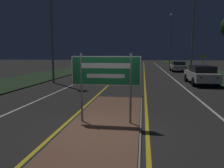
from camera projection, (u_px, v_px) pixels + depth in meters
The scene contains 19 objects.
ground_plane at pixel (103, 131), 6.88m from camera, with size 160.00×160.00×0.00m, color #282623.
median_island at pixel (106, 123), 7.48m from camera, with size 2.42×8.88×0.10m.
verge_left at pixel (58, 73), 27.81m from camera, with size 5.00×100.00×0.08m.
verge_right at pixel (215, 75), 25.16m from camera, with size 5.00×100.00×0.08m.
centre_line_yellow_left at pixel (125, 71), 31.59m from camera, with size 0.12×70.00×0.01m.
centre_line_yellow_right at pixel (144, 71), 31.20m from camera, with size 0.12×70.00×0.01m.
lane_line_white_left at pixel (106, 70), 31.98m from camera, with size 0.12×70.00×0.01m.
lane_line_white_right at pixel (164, 71), 30.81m from camera, with size 0.12×70.00×0.01m.
edge_line_white_left at pixel (86, 70), 32.40m from camera, with size 0.10×70.00×0.01m.
edge_line_white_right at pixel (186, 71), 30.39m from camera, with size 0.10×70.00×0.01m.
highway_sign at pixel (106, 74), 7.24m from camera, with size 2.32×0.07×2.34m.
streetlight_right_near at pixel (194, 11), 22.23m from camera, with size 0.58×0.58×10.21m.
streetlight_right_far at pixel (171, 34), 44.25m from camera, with size 0.49×0.49×10.42m.
car_receding_0 at pixel (201, 74), 17.34m from camera, with size 1.88×4.75×1.49m.
car_receding_1 at pixel (178, 66), 29.94m from camera, with size 1.89×4.12×1.35m.
car_approaching_0 at pixel (102, 72), 19.98m from camera, with size 1.92×4.45×1.47m.
car_approaching_1 at pixel (97, 65), 32.26m from camera, with size 1.91×4.73×1.32m.
car_approaching_2 at pixel (123, 62), 44.11m from camera, with size 1.96×4.48×1.48m.
warning_sign at pixel (203, 62), 26.43m from camera, with size 0.60×0.06×2.30m.
Camera 1 is at (1.23, -6.50, 2.41)m, focal length 35.00 mm.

